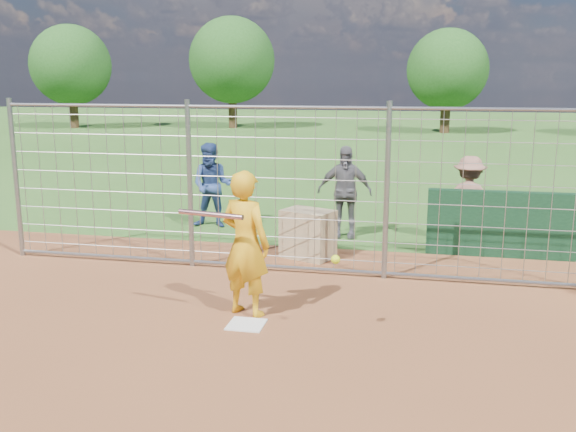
% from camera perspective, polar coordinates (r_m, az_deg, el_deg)
% --- Properties ---
extents(ground, '(100.00, 100.00, 0.00)m').
position_cam_1_polar(ground, '(8.02, -3.33, -9.16)').
color(ground, '#2D591E').
rests_on(ground, ground).
extents(home_plate, '(0.43, 0.43, 0.02)m').
position_cam_1_polar(home_plate, '(7.84, -3.72, -9.61)').
color(home_plate, silver).
rests_on(home_plate, ground).
extents(dugout_wall, '(2.60, 0.20, 1.10)m').
position_cam_1_polar(dugout_wall, '(11.14, 18.94, -0.72)').
color(dugout_wall, '#11381E').
rests_on(dugout_wall, ground).
extents(batter, '(0.78, 0.63, 1.83)m').
position_cam_1_polar(batter, '(7.92, -3.80, -2.48)').
color(batter, gold).
rests_on(batter, ground).
extents(bystander_a, '(0.84, 0.67, 1.67)m').
position_cam_1_polar(bystander_a, '(12.72, -6.77, 2.72)').
color(bystander_a, navy).
rests_on(bystander_a, ground).
extents(bystander_b, '(1.02, 0.45, 1.71)m').
position_cam_1_polar(bystander_b, '(11.86, 5.04, 2.16)').
color(bystander_b, '#56555A').
rests_on(bystander_b, ground).
extents(bystander_c, '(1.07, 0.69, 1.56)m').
position_cam_1_polar(bystander_c, '(11.89, 15.75, 1.41)').
color(bystander_c, '#905F4F').
rests_on(bystander_c, ground).
extents(equipment_bin, '(0.95, 0.81, 0.80)m').
position_cam_1_polar(equipment_bin, '(10.54, 1.79, -1.61)').
color(equipment_bin, tan).
rests_on(equipment_bin, ground).
extents(equipment_in_play, '(2.00, 0.37, 0.49)m').
position_cam_1_polar(equipment_in_play, '(7.48, -4.34, -0.78)').
color(equipment_in_play, silver).
rests_on(equipment_in_play, ground).
extents(backstop_fence, '(9.08, 0.08, 2.60)m').
position_cam_1_polar(backstop_fence, '(9.56, -0.26, 2.22)').
color(backstop_fence, gray).
rests_on(backstop_fence, ground).
extents(tree_line, '(44.66, 6.72, 6.48)m').
position_cam_1_polar(tree_line, '(35.35, 14.24, 13.19)').
color(tree_line, '#3F2B19').
rests_on(tree_line, ground).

